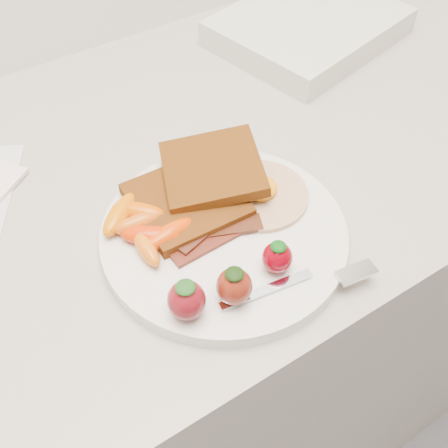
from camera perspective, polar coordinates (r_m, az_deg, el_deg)
counter at (r=1.06m, az=-5.36°, el=-12.70°), size 2.00×0.60×0.90m
plate at (r=0.62m, az=0.00°, el=-1.16°), size 0.27×0.27×0.02m
toast_lower at (r=0.63m, az=-3.85°, el=2.34°), size 0.12×0.12×0.01m
toast_upper at (r=0.65m, az=-1.20°, el=5.66°), size 0.15×0.15×0.03m
fried_egg at (r=0.64m, az=3.62°, el=3.18°), size 0.11×0.11×0.02m
bacon_strips at (r=0.60m, az=-1.18°, el=-0.69°), size 0.11×0.06×0.01m
baby_carrots at (r=0.61m, az=-8.18°, el=-0.26°), size 0.10×0.11×0.02m
strawberries at (r=0.54m, az=0.21°, el=-6.13°), size 0.14×0.05×0.05m
fork at (r=0.57m, az=8.52°, el=-5.80°), size 0.16×0.06×0.00m
appliance at (r=0.95m, az=8.59°, el=19.17°), size 0.31×0.27×0.04m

